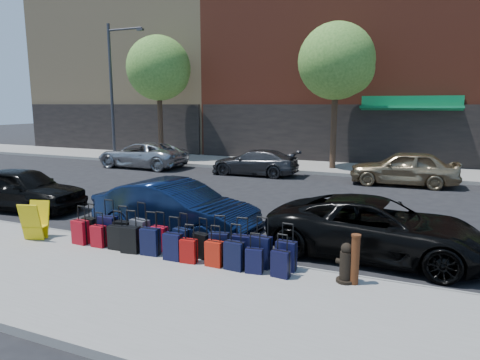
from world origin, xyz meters
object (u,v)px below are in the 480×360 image
at_px(bollard, 355,259).
at_px(display_rack, 35,221).
at_px(fire_hydrant, 346,264).
at_px(suitcase_front_5, 182,241).
at_px(car_near_2, 377,228).
at_px(car_near_1, 176,210).
at_px(car_near_0, 23,189).
at_px(tree_left, 161,70).
at_px(tree_center, 339,63).
at_px(streetlight, 114,83).
at_px(car_far_0, 142,155).
at_px(car_far_2, 404,168).
at_px(car_far_1, 255,162).

relative_size(bollard, display_rack, 1.03).
bearing_deg(fire_hydrant, suitcase_front_5, -168.31).
bearing_deg(car_near_2, car_near_1, 99.07).
xyz_separation_m(fire_hydrant, car_near_0, (-10.67, 1.98, 0.21)).
height_order(fire_hydrant, bollard, bollard).
xyz_separation_m(tree_left, suitcase_front_5, (9.91, -14.25, -4.97)).
distance_m(tree_left, tree_center, 10.50).
distance_m(car_near_1, car_near_2, 4.97).
distance_m(tree_left, streetlight, 3.11).
distance_m(tree_center, fire_hydrant, 15.48).
relative_size(tree_left, car_near_1, 1.64).
height_order(bollard, car_near_2, car_near_2).
height_order(streetlight, car_near_2, streetlight).
bearing_deg(bollard, suitcase_front_5, 177.70).
bearing_deg(car_near_0, car_near_1, -100.47).
xyz_separation_m(suitcase_front_5, car_near_1, (-1.02, 1.38, 0.30)).
xyz_separation_m(streetlight, car_far_0, (3.52, -2.23, -3.97)).
bearing_deg(bollard, tree_center, 102.39).
relative_size(tree_left, car_far_0, 1.45).
relative_size(fire_hydrant, display_rack, 0.82).
height_order(bollard, display_rack, bollard).
xyz_separation_m(car_near_1, car_near_2, (4.94, 0.54, -0.06)).
bearing_deg(car_near_0, streetlight, 20.17).
relative_size(bollard, car_far_0, 0.19).
distance_m(tree_center, car_near_2, 13.62).
distance_m(tree_center, suitcase_front_5, 15.11).
height_order(streetlight, display_rack, streetlight).
bearing_deg(car_near_0, bollard, -106.53).
height_order(tree_left, display_rack, tree_left).
relative_size(fire_hydrant, car_near_2, 0.16).
relative_size(car_far_0, car_far_2, 1.14).
bearing_deg(car_near_0, fire_hydrant, -106.56).
relative_size(tree_left, suitcase_front_5, 7.94).
height_order(tree_center, car_far_1, tree_center).
bearing_deg(fire_hydrant, tree_center, 115.46).
bearing_deg(tree_left, car_near_1, -55.36).
distance_m(display_rack, car_far_1, 12.00).
height_order(tree_center, car_far_2, tree_center).
xyz_separation_m(fire_hydrant, display_rack, (-7.42, -0.41, 0.11)).
bearing_deg(bollard, fire_hydrant, 171.14).
distance_m(tree_left, bollard, 20.42).
distance_m(bollard, car_near_1, 5.02).
bearing_deg(fire_hydrant, car_near_1, 175.54).
distance_m(tree_left, fire_hydrant, 20.32).
relative_size(streetlight, fire_hydrant, 10.57).
relative_size(tree_left, display_rack, 7.91).
height_order(streetlight, car_near_1, streetlight).
xyz_separation_m(display_rack, car_far_0, (-5.50, 11.86, 0.09)).
relative_size(tree_left, bollard, 7.67).
bearing_deg(display_rack, tree_center, 57.78).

